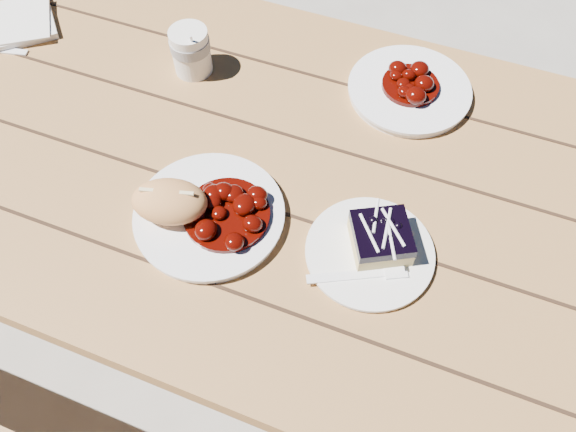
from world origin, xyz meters
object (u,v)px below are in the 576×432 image
(blueberry_cake, at_px, (381,238))
(second_plate, at_px, (409,90))
(dessert_plate, at_px, (369,253))
(main_plate, at_px, (210,216))
(picnic_table, at_px, (176,185))
(bread_roll, at_px, (170,202))
(coffee_cup, at_px, (191,51))

(blueberry_cake, height_order, second_plate, blueberry_cake)
(dessert_plate, xyz_separation_m, second_plate, (-0.03, 0.36, 0.00))
(main_plate, relative_size, second_plate, 1.06)
(picnic_table, distance_m, dessert_plate, 0.47)
(main_plate, bearing_deg, second_plate, 59.37)
(main_plate, bearing_deg, bread_roll, -160.02)
(dessert_plate, bearing_deg, second_plate, 94.89)
(picnic_table, height_order, bread_roll, bread_roll)
(main_plate, bearing_deg, picnic_table, 140.63)
(picnic_table, height_order, dessert_plate, dessert_plate)
(dessert_plate, bearing_deg, coffee_cup, 148.25)
(coffee_cup, bearing_deg, bread_roll, -69.07)
(picnic_table, relative_size, bread_roll, 16.46)
(coffee_cup, distance_m, second_plate, 0.42)
(blueberry_cake, xyz_separation_m, second_plate, (-0.04, 0.35, -0.03))
(picnic_table, height_order, coffee_cup, coffee_cup)
(main_plate, distance_m, blueberry_cake, 0.28)
(bread_roll, height_order, blueberry_cake, bread_roll)
(coffee_cup, xyz_separation_m, second_plate, (0.41, 0.09, -0.04))
(dessert_plate, height_order, second_plate, second_plate)
(bread_roll, xyz_separation_m, second_plate, (0.29, 0.41, -0.04))
(picnic_table, xyz_separation_m, main_plate, (0.16, -0.13, 0.17))
(picnic_table, bearing_deg, bread_roll, -55.10)
(main_plate, height_order, blueberry_cake, blueberry_cake)
(coffee_cup, bearing_deg, second_plate, 12.23)
(bread_roll, distance_m, dessert_plate, 0.33)
(picnic_table, height_order, blueberry_cake, blueberry_cake)
(blueberry_cake, relative_size, coffee_cup, 1.27)
(blueberry_cake, bearing_deg, second_plate, 68.32)
(picnic_table, xyz_separation_m, second_plate, (0.39, 0.26, 0.17))
(coffee_cup, bearing_deg, main_plate, -59.53)
(bread_roll, distance_m, coffee_cup, 0.35)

